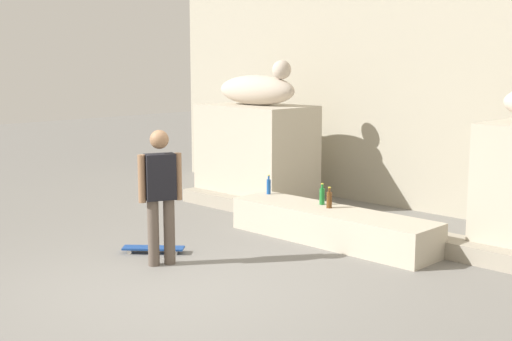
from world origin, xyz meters
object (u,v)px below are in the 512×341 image
(skater, at_px, (160,191))
(bottle_blue, at_px, (269,186))
(statue_reclining_left, at_px, (258,89))
(bottle_brown, at_px, (329,199))
(bottle_green, at_px, (322,196))
(skateboard, at_px, (153,248))

(skater, height_order, bottle_blue, skater)
(statue_reclining_left, height_order, skater, statue_reclining_left)
(skater, xyz_separation_m, bottle_blue, (-0.55, 2.50, -0.34))
(bottle_brown, bearing_deg, skater, -107.43)
(statue_reclining_left, height_order, bottle_blue, statue_reclining_left)
(statue_reclining_left, bearing_deg, bottle_green, -29.46)
(bottle_green, bearing_deg, bottle_brown, -26.66)
(statue_reclining_left, bearing_deg, skater, -67.96)
(skateboard, height_order, bottle_brown, bottle_brown)
(skateboard, height_order, bottle_blue, bottle_blue)
(statue_reclining_left, distance_m, bottle_brown, 3.12)
(bottle_blue, bearing_deg, skateboard, -88.39)
(skateboard, bearing_deg, bottle_blue, 50.68)
(skateboard, xyz_separation_m, bottle_brown, (1.23, 2.13, 0.52))
(statue_reclining_left, distance_m, bottle_blue, 2.14)
(bottle_green, xyz_separation_m, bottle_brown, (0.22, -0.11, -0.01))
(statue_reclining_left, xyz_separation_m, skateboard, (1.30, -3.30, -1.94))
(bottle_green, height_order, bottle_brown, bottle_green)
(bottle_green, height_order, bottle_blue, bottle_green)
(bottle_blue, bearing_deg, bottle_brown, -6.06)
(statue_reclining_left, relative_size, skater, 0.98)
(bottle_brown, bearing_deg, bottle_blue, 173.94)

